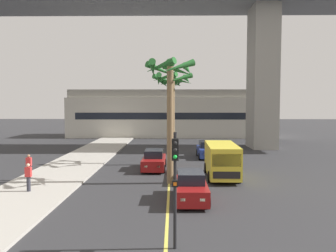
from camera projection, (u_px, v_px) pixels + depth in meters
sidewalk_left at (29, 193)px, 19.46m from camera, size 4.80×80.00×0.15m
lane_stripe_center at (170, 168)px, 27.32m from camera, size 0.14×56.00×0.01m
bridge_overpass at (183, 6)px, 38.99m from camera, size 62.19×8.00×20.52m
pier_building_backdrop at (172, 114)px, 53.93m from camera, size 31.72×8.04×7.27m
car_queue_front at (207, 150)px, 32.64m from camera, size 1.87×4.12×1.56m
car_queue_second at (191, 187)px, 18.15m from camera, size 1.85×4.11×1.56m
car_queue_third at (154, 161)px, 26.63m from camera, size 1.87×4.12×1.56m
delivery_van at (222, 160)px, 23.70m from camera, size 2.24×5.29×2.36m
traffic_light_median_near at (175, 174)px, 11.91m from camera, size 0.24×0.37×4.20m
palm_tree_near_median at (172, 88)px, 28.43m from camera, size 3.54×3.68×7.82m
palm_tree_mid_median at (170, 87)px, 21.72m from camera, size 3.30×3.46×8.07m
palm_tree_far_median at (171, 95)px, 40.08m from camera, size 2.88×2.90×8.19m
pedestrian_mid_block at (29, 166)px, 22.88m from camera, size 0.34×0.22×1.62m
pedestrian_far_along at (28, 177)px, 19.48m from camera, size 0.34×0.22×1.62m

